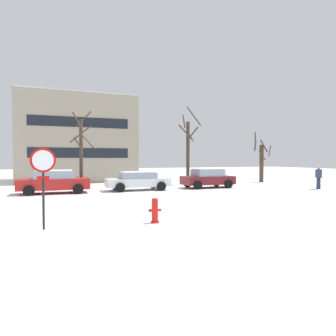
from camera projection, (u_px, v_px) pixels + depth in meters
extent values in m
plane|color=white|center=(80.00, 218.00, 11.14)|extent=(120.00, 120.00, 0.00)
cube|color=silver|center=(74.00, 205.00, 14.31)|extent=(80.00, 8.78, 0.00)
cylinder|color=black|center=(43.00, 196.00, 9.31)|extent=(0.07, 0.15, 2.10)
cylinder|color=red|center=(43.00, 160.00, 9.28)|extent=(0.76, 0.11, 0.76)
cylinder|color=white|center=(43.00, 160.00, 9.27)|extent=(0.62, 0.10, 0.62)
cube|color=red|center=(43.00, 178.00, 9.29)|extent=(0.36, 0.07, 0.12)
cylinder|color=white|center=(43.00, 159.00, 9.29)|extent=(0.42, 0.07, 0.42)
cylinder|color=red|center=(155.00, 222.00, 10.29)|extent=(0.30, 0.30, 0.06)
cylinder|color=red|center=(155.00, 211.00, 10.28)|extent=(0.22, 0.22, 0.68)
sphere|color=red|center=(155.00, 200.00, 10.27)|extent=(0.21, 0.21, 0.21)
cylinder|color=red|center=(150.00, 211.00, 10.22)|extent=(0.12, 0.09, 0.09)
cylinder|color=red|center=(159.00, 210.00, 10.34)|extent=(0.12, 0.09, 0.09)
sphere|color=white|center=(155.00, 199.00, 10.27)|extent=(0.15, 0.15, 0.15)
cube|color=red|center=(54.00, 184.00, 19.20)|extent=(4.36, 1.92, 0.67)
cube|color=#8C99A8|center=(54.00, 175.00, 19.19)|extent=(2.41, 1.75, 0.49)
cube|color=white|center=(54.00, 171.00, 19.18)|extent=(2.19, 1.61, 0.06)
cylinder|color=black|center=(76.00, 186.00, 20.59)|extent=(0.64, 0.23, 0.64)
cylinder|color=black|center=(78.00, 189.00, 18.81)|extent=(0.64, 0.23, 0.64)
cylinder|color=black|center=(31.00, 188.00, 19.62)|extent=(0.64, 0.23, 0.64)
cylinder|color=black|center=(29.00, 191.00, 17.84)|extent=(0.64, 0.23, 0.64)
cube|color=white|center=(138.00, 182.00, 21.11)|extent=(4.44, 1.88, 0.57)
cube|color=#8C99A8|center=(138.00, 175.00, 21.10)|extent=(2.45, 1.70, 0.41)
cube|color=white|center=(138.00, 172.00, 21.09)|extent=(2.23, 1.57, 0.06)
cylinder|color=black|center=(153.00, 184.00, 22.48)|extent=(0.64, 0.23, 0.64)
cylinder|color=black|center=(161.00, 186.00, 20.74)|extent=(0.64, 0.23, 0.64)
cylinder|color=black|center=(115.00, 185.00, 21.49)|extent=(0.64, 0.23, 0.64)
cylinder|color=black|center=(120.00, 188.00, 19.76)|extent=(0.64, 0.23, 0.64)
cube|color=maroon|center=(208.00, 180.00, 23.00)|extent=(3.95, 1.87, 0.62)
cube|color=#8C99A8|center=(208.00, 173.00, 22.98)|extent=(2.18, 1.70, 0.53)
cube|color=white|center=(208.00, 169.00, 22.97)|extent=(1.99, 1.57, 0.06)
cylinder|color=black|center=(216.00, 182.00, 24.31)|extent=(0.64, 0.23, 0.64)
cylinder|color=black|center=(228.00, 184.00, 22.57)|extent=(0.64, 0.23, 0.64)
cylinder|color=black|center=(187.00, 183.00, 23.43)|extent=(0.64, 0.23, 0.64)
cylinder|color=black|center=(198.00, 185.00, 21.70)|extent=(0.64, 0.23, 0.64)
cylinder|color=#2D334C|center=(320.00, 183.00, 22.03)|extent=(0.14, 0.14, 0.83)
cylinder|color=#2D334C|center=(317.00, 184.00, 21.80)|extent=(0.14, 0.14, 0.83)
cube|color=#2D3856|center=(319.00, 174.00, 21.90)|extent=(0.36, 0.45, 0.62)
sphere|color=tan|center=(319.00, 168.00, 21.88)|extent=(0.22, 0.22, 0.22)
cylinder|color=#423326|center=(261.00, 164.00, 28.57)|extent=(0.40, 0.40, 3.56)
cylinder|color=#423326|center=(255.00, 146.00, 28.73)|extent=(0.95, 1.06, 1.08)
cylinder|color=#423326|center=(262.00, 155.00, 28.28)|extent=(0.61, 0.38, 0.95)
cylinder|color=#423326|center=(264.00, 146.00, 28.17)|extent=(0.85, 0.20, 1.16)
cylinder|color=#423326|center=(270.00, 151.00, 28.38)|extent=(0.92, 1.34, 0.99)
cylinder|color=#423326|center=(255.00, 140.00, 28.66)|extent=(0.86, 1.11, 1.52)
cylinder|color=#423326|center=(81.00, 154.00, 21.79)|extent=(0.26, 0.26, 5.08)
cylinder|color=#423326|center=(88.00, 142.00, 21.39)|extent=(1.20, 0.93, 1.13)
cylinder|color=#423326|center=(83.00, 119.00, 22.31)|extent=(1.20, 0.54, 1.21)
cylinder|color=#423326|center=(80.00, 134.00, 22.46)|extent=(1.58, 0.13, 1.35)
cylinder|color=#423326|center=(77.00, 120.00, 21.36)|extent=(0.67, 0.71, 1.23)
cylinder|color=#423326|center=(78.00, 143.00, 21.45)|extent=(0.62, 0.60, 0.90)
cylinder|color=#423326|center=(188.00, 153.00, 26.09)|extent=(0.30, 0.30, 5.44)
cylinder|color=#423326|center=(193.00, 134.00, 26.47)|extent=(0.63, 1.26, 1.16)
cylinder|color=#423326|center=(185.00, 132.00, 25.50)|extent=(0.99, 1.01, 1.38)
cylinder|color=#423326|center=(194.00, 117.00, 25.38)|extent=(1.61, 0.57, 1.51)
cylinder|color=#423326|center=(184.00, 121.00, 25.95)|extent=(0.25, 0.82, 1.20)
cylinder|color=#423326|center=(190.00, 135.00, 25.73)|extent=(0.79, 0.15, 1.11)
cube|color=#9E937F|center=(76.00, 141.00, 31.34)|extent=(10.90, 9.32, 8.29)
cube|color=white|center=(76.00, 100.00, 31.22)|extent=(10.69, 9.13, 0.10)
cube|color=black|center=(80.00, 153.00, 27.02)|extent=(8.72, 0.04, 0.90)
cube|color=black|center=(80.00, 122.00, 26.94)|extent=(8.72, 0.04, 0.90)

